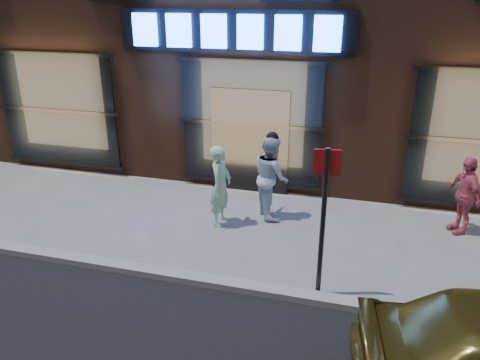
% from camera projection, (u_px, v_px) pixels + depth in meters
% --- Properties ---
extents(ground, '(90.00, 90.00, 0.00)m').
position_uv_depth(ground, '(189.00, 281.00, 7.61)').
color(ground, slate).
rests_on(ground, ground).
extents(curb, '(60.00, 0.25, 0.12)m').
position_uv_depth(curb, '(189.00, 278.00, 7.59)').
color(curb, gray).
rests_on(curb, ground).
extents(man_bowtie, '(0.43, 0.62, 1.64)m').
position_uv_depth(man_bowtie, '(221.00, 186.00, 9.23)').
color(man_bowtie, '#C1FECB').
rests_on(man_bowtie, ground).
extents(man_cap, '(0.99, 1.06, 1.74)m').
position_uv_depth(man_cap, '(271.00, 177.00, 9.56)').
color(man_cap, silver).
rests_on(man_cap, ground).
extents(passerby, '(0.71, 0.98, 1.54)m').
position_uv_depth(passerby, '(464.00, 195.00, 8.92)').
color(passerby, '#D05569').
rests_on(passerby, ground).
extents(sign_post, '(0.38, 0.08, 2.39)m').
position_uv_depth(sign_post, '(324.00, 210.00, 6.76)').
color(sign_post, '#262628').
rests_on(sign_post, ground).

